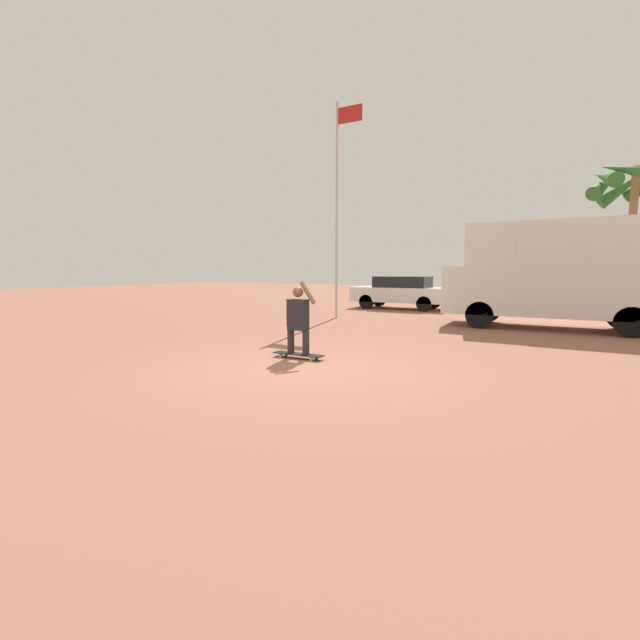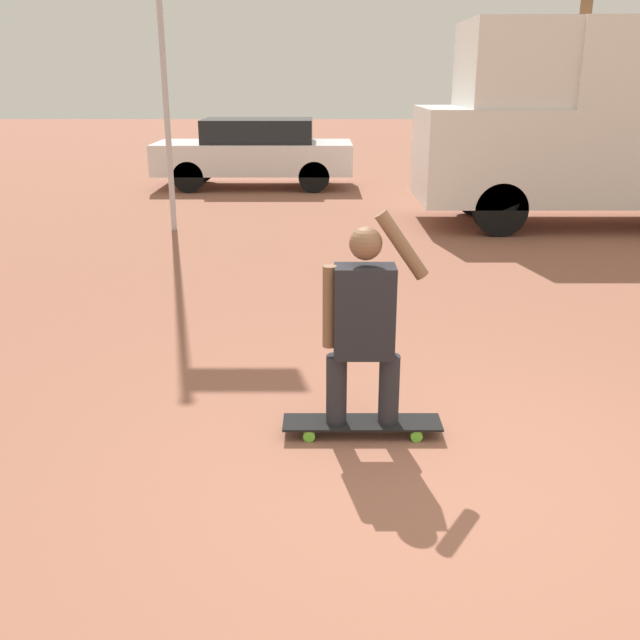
% 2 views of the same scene
% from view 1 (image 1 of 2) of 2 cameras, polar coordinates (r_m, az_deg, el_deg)
% --- Properties ---
extents(ground_plane, '(80.00, 80.00, 0.00)m').
position_cam_1_polar(ground_plane, '(7.89, -3.12, -6.31)').
color(ground_plane, '#935B47').
extents(skateboard, '(1.08, 0.25, 0.10)m').
position_cam_1_polar(skateboard, '(8.65, -2.90, -4.61)').
color(skateboard, black).
rests_on(skateboard, ground_plane).
extents(person_skateboarder, '(0.68, 0.22, 1.46)m').
position_cam_1_polar(person_skateboarder, '(8.53, -2.94, 0.41)').
color(person_skateboarder, '#28282D').
rests_on(person_skateboarder, skateboard).
extents(camper_van, '(6.08, 2.06, 3.17)m').
position_cam_1_polar(camper_van, '(14.62, 29.20, 5.63)').
color(camper_van, black).
rests_on(camper_van, ground_plane).
extents(parked_car_white, '(4.30, 1.80, 1.48)m').
position_cam_1_polar(parked_car_white, '(19.92, 10.73, 3.74)').
color(parked_car_white, black).
rests_on(parked_car_white, ground_plane).
extents(palm_tree_near_van, '(4.18, 4.21, 7.03)m').
position_cam_1_polar(palm_tree_near_van, '(25.98, 36.47, 14.47)').
color(palm_tree_near_van, '#8E704C').
rests_on(palm_tree_near_van, ground_plane).
extents(flagpole, '(1.02, 0.12, 7.70)m').
position_cam_1_polar(flagpole, '(16.03, 2.49, 15.96)').
color(flagpole, '#B7B7BC').
rests_on(flagpole, ground_plane).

